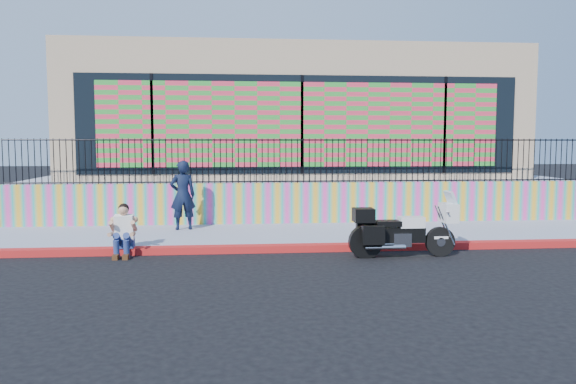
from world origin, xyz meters
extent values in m
plane|color=black|center=(0.00, 0.00, 0.00)|extent=(90.00, 90.00, 0.00)
cube|color=red|center=(0.00, 0.00, 0.07)|extent=(16.00, 0.30, 0.15)
cube|color=gray|center=(0.00, 1.65, 0.07)|extent=(16.00, 3.00, 0.15)
cube|color=#F23FA5|center=(0.00, 3.25, 0.70)|extent=(16.00, 0.20, 1.10)
cube|color=gray|center=(0.00, 8.35, 0.62)|extent=(16.00, 10.00, 1.25)
cube|color=tan|center=(0.00, 8.15, 3.25)|extent=(14.00, 8.00, 4.00)
cube|color=black|center=(0.00, 4.13, 2.85)|extent=(12.60, 0.04, 2.80)
cube|color=#EA344F|center=(0.00, 4.10, 2.85)|extent=(11.48, 0.02, 2.40)
cylinder|color=black|center=(2.31, -0.77, 0.30)|extent=(0.61, 0.13, 0.61)
cylinder|color=black|center=(0.74, -0.77, 0.30)|extent=(0.61, 0.13, 0.61)
cube|color=black|center=(1.52, -0.77, 0.46)|extent=(0.88, 0.26, 0.31)
cube|color=silver|center=(1.47, -0.77, 0.37)|extent=(0.37, 0.31, 0.28)
cube|color=white|center=(1.69, -0.77, 0.72)|extent=(0.51, 0.30, 0.22)
cube|color=black|center=(1.20, -0.77, 0.70)|extent=(0.51, 0.31, 0.11)
cube|color=white|center=(2.47, -0.77, 0.91)|extent=(0.28, 0.48, 0.39)
cube|color=silver|center=(2.51, -0.77, 1.20)|extent=(0.17, 0.42, 0.31)
cube|color=black|center=(0.69, -0.77, 0.88)|extent=(0.41, 0.39, 0.28)
cube|color=black|center=(0.83, -1.05, 0.51)|extent=(0.44, 0.17, 0.37)
cube|color=black|center=(0.83, -0.49, 0.51)|extent=(0.44, 0.17, 0.37)
cube|color=white|center=(2.31, -0.77, 0.40)|extent=(0.30, 0.15, 0.06)
imported|color=black|center=(-3.23, 2.35, 1.02)|extent=(0.71, 0.55, 1.74)
cube|color=navy|center=(-4.21, -0.03, 0.24)|extent=(0.36, 0.28, 0.18)
cube|color=white|center=(-4.21, -0.07, 0.59)|extent=(0.38, 0.27, 0.54)
sphere|color=tan|center=(-4.21, -0.11, 0.95)|extent=(0.21, 0.21, 0.21)
cube|color=#472814|center=(-4.31, -0.47, 0.05)|extent=(0.11, 0.26, 0.10)
cube|color=#472814|center=(-4.11, -0.47, 0.05)|extent=(0.11, 0.26, 0.10)
camera|label=1|loc=(-1.88, -11.88, 2.36)|focal=35.00mm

